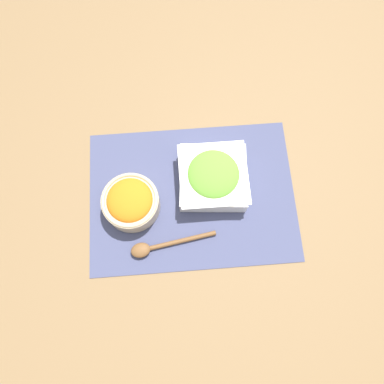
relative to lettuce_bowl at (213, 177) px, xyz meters
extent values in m
plane|color=olive|center=(0.06, 0.04, -0.04)|extent=(3.00, 3.00, 0.00)
cube|color=#474C70|center=(0.06, 0.04, -0.04)|extent=(0.56, 0.40, 0.00)
cube|color=white|center=(0.00, 0.00, -0.01)|extent=(0.19, 0.19, 0.06)
cube|color=white|center=(0.00, 0.00, 0.02)|extent=(0.18, 0.18, 0.00)
ellipsoid|color=#6BAD38|center=(0.00, 0.00, 0.02)|extent=(0.14, 0.14, 0.04)
cylinder|color=#C6B28E|center=(0.22, 0.05, -0.01)|extent=(0.15, 0.15, 0.06)
torus|color=#C6B28E|center=(0.22, 0.05, 0.02)|extent=(0.15, 0.15, 0.01)
ellipsoid|color=orange|center=(0.22, 0.05, 0.02)|extent=(0.12, 0.12, 0.04)
cylinder|color=brown|center=(0.10, 0.16, -0.03)|extent=(0.19, 0.04, 0.01)
ellipsoid|color=brown|center=(0.20, 0.18, -0.03)|extent=(0.06, 0.05, 0.02)
camera|label=1|loc=(0.08, 0.32, 0.94)|focal=35.00mm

